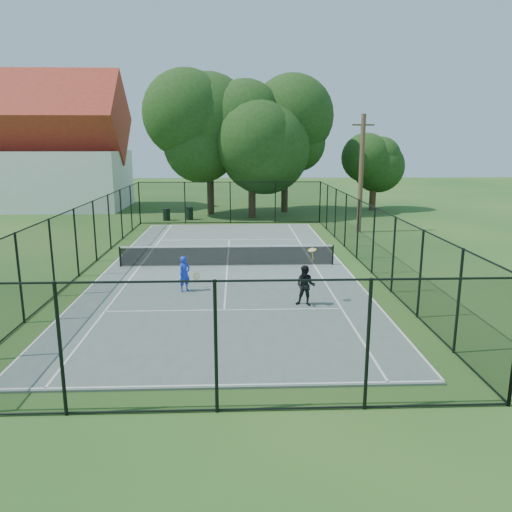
{
  "coord_description": "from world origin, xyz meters",
  "views": [
    {
      "loc": [
        0.47,
        -22.88,
        5.76
      ],
      "look_at": [
        1.24,
        -3.0,
        1.2
      ],
      "focal_mm": 35.0,
      "sensor_mm": 36.0,
      "label": 1
    }
  ],
  "objects_px": {
    "trash_bin_right": "(190,213)",
    "player_black": "(306,286)",
    "tennis_net": "(227,255)",
    "utility_pole": "(361,173)",
    "trash_bin_left": "(166,214)",
    "player_blue": "(185,274)"
  },
  "relations": [
    {
      "from": "trash_bin_right",
      "to": "player_blue",
      "type": "xyz_separation_m",
      "value": [
        1.54,
        -18.87,
        0.26
      ]
    },
    {
      "from": "tennis_net",
      "to": "trash_bin_left",
      "type": "height_order",
      "value": "tennis_net"
    },
    {
      "from": "trash_bin_right",
      "to": "player_black",
      "type": "height_order",
      "value": "player_black"
    },
    {
      "from": "trash_bin_left",
      "to": "player_black",
      "type": "xyz_separation_m",
      "value": [
        7.7,
        -20.5,
        0.34
      ]
    },
    {
      "from": "trash_bin_left",
      "to": "trash_bin_right",
      "type": "relative_size",
      "value": 0.92
    },
    {
      "from": "trash_bin_left",
      "to": "utility_pole",
      "type": "bearing_deg",
      "value": -22.59
    },
    {
      "from": "player_blue",
      "to": "tennis_net",
      "type": "bearing_deg",
      "value": 68.66
    },
    {
      "from": "trash_bin_right",
      "to": "utility_pole",
      "type": "distance_m",
      "value": 13.34
    },
    {
      "from": "trash_bin_left",
      "to": "utility_pole",
      "type": "height_order",
      "value": "utility_pole"
    },
    {
      "from": "trash_bin_left",
      "to": "player_black",
      "type": "relative_size",
      "value": 0.44
    },
    {
      "from": "trash_bin_right",
      "to": "player_black",
      "type": "xyz_separation_m",
      "value": [
        6.0,
        -20.81,
        0.31
      ]
    },
    {
      "from": "tennis_net",
      "to": "trash_bin_left",
      "type": "relative_size",
      "value": 11.31
    },
    {
      "from": "trash_bin_right",
      "to": "utility_pole",
      "type": "bearing_deg",
      "value": -26.76
    },
    {
      "from": "player_black",
      "to": "trash_bin_right",
      "type": "bearing_deg",
      "value": 106.09
    },
    {
      "from": "tennis_net",
      "to": "utility_pole",
      "type": "height_order",
      "value": "utility_pole"
    },
    {
      "from": "utility_pole",
      "to": "player_black",
      "type": "xyz_separation_m",
      "value": [
        -5.54,
        -14.99,
        -3.0
      ]
    },
    {
      "from": "tennis_net",
      "to": "trash_bin_right",
      "type": "distance_m",
      "value": 15.15
    },
    {
      "from": "player_blue",
      "to": "trash_bin_left",
      "type": "bearing_deg",
      "value": 99.89
    },
    {
      "from": "trash_bin_left",
      "to": "utility_pole",
      "type": "relative_size",
      "value": 0.12
    },
    {
      "from": "trash_bin_right",
      "to": "player_blue",
      "type": "bearing_deg",
      "value": -85.34
    },
    {
      "from": "tennis_net",
      "to": "player_black",
      "type": "height_order",
      "value": "player_black"
    },
    {
      "from": "tennis_net",
      "to": "player_blue",
      "type": "distance_m",
      "value": 4.35
    }
  ]
}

